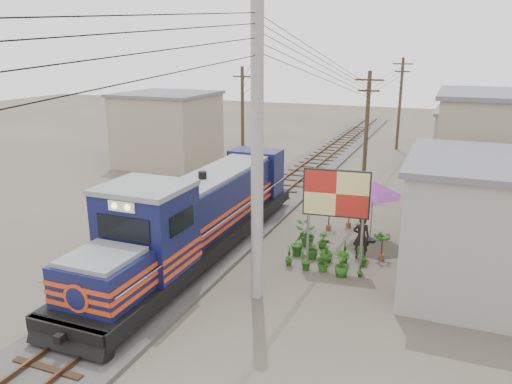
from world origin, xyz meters
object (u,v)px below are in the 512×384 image
at_px(locomotive, 197,218).
at_px(market_umbrella, 373,188).
at_px(billboard, 336,196).
at_px(vendor, 361,237).

height_order(locomotive, market_umbrella, locomotive).
xyz_separation_m(billboard, vendor, (0.82, 1.24, -1.97)).
distance_m(locomotive, vendor, 6.64).
bearing_deg(market_umbrella, vendor, -91.78).
xyz_separation_m(locomotive, market_umbrella, (6.24, 4.31, 0.77)).
relative_size(market_umbrella, vendor, 1.75).
distance_m(locomotive, market_umbrella, 7.62).
bearing_deg(vendor, market_umbrella, -104.33).
bearing_deg(locomotive, billboard, 11.36).
relative_size(billboard, vendor, 2.15).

